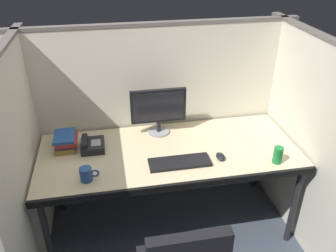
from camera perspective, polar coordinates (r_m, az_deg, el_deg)
ground_plane at (r=2.83m, az=1.40°, el=-20.00°), size 8.00×8.00×0.00m
cubicle_partition_rear at (r=2.91m, az=-1.44°, el=1.57°), size 2.21×0.06×1.57m
cubicle_partition_left at (r=2.49m, az=-22.61°, el=-6.42°), size 0.06×1.41×1.57m
cubicle_partition_right at (r=2.79m, az=21.14°, el=-1.95°), size 0.06×1.41×1.57m
desk at (r=2.57m, az=0.26°, el=-5.11°), size 1.90×0.80×0.74m
monitor_center at (r=2.67m, az=-1.60°, el=2.89°), size 0.43×0.17×0.37m
keyboard_main at (r=2.42m, az=1.93°, el=-6.01°), size 0.43×0.15×0.02m
computer_mouse at (r=2.49m, az=8.64°, el=-4.98°), size 0.06×0.10×0.04m
soda_can at (r=2.52m, az=17.67°, el=-4.58°), size 0.07×0.07×0.12m
book_stack at (r=2.67m, az=-16.47°, el=-2.41°), size 0.17×0.22×0.11m
coffee_mug at (r=2.31m, az=-13.30°, el=-7.75°), size 0.13×0.08×0.09m
desk_phone at (r=2.62m, az=-12.43°, el=-3.10°), size 0.17×0.19×0.09m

